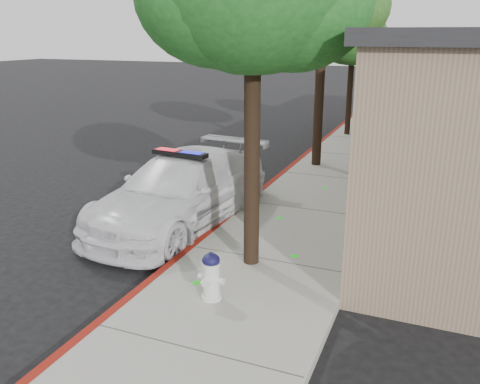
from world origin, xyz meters
The scene contains 6 objects.
ground centered at (0.00, 0.00, 0.00)m, with size 120.00×120.00×0.00m, color black.
sidewalk centered at (1.60, 3.00, 0.07)m, with size 3.20×60.00×0.15m, color gray.
red_curb centered at (0.06, 3.00, 0.08)m, with size 0.14×60.00×0.16m, color maroon.
police_car centered at (-0.91, 1.39, 0.79)m, with size 2.72×5.63×1.70m.
fire_hydrant centered at (1.30, -1.70, 0.55)m, with size 0.45×0.39×0.79m.
street_tree_far centered at (0.74, 12.68, 3.92)m, with size 2.74×2.70×5.02m.
Camera 1 is at (4.39, -8.05, 4.17)m, focal length 37.49 mm.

